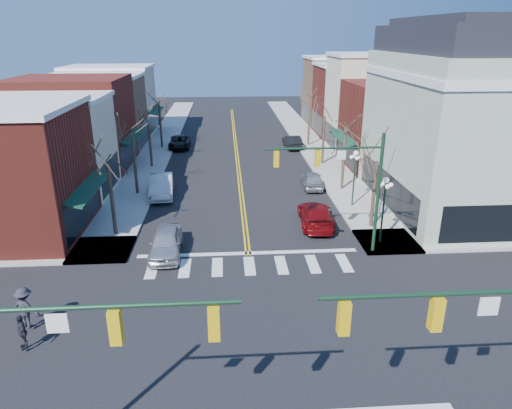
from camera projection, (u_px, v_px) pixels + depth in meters
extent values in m
plane|color=black|center=(257.00, 334.00, 19.77)|extent=(160.00, 160.00, 0.00)
cube|color=#9E9B93|center=(135.00, 190.00, 37.87)|extent=(3.50, 70.00, 0.15)
cube|color=#9E9B93|center=(343.00, 185.00, 38.99)|extent=(3.50, 70.00, 0.15)
cube|color=beige|center=(43.00, 149.00, 35.69)|extent=(10.00, 7.00, 7.50)
cube|color=maroon|center=(73.00, 124.00, 42.99)|extent=(10.00, 9.00, 8.50)
cube|color=#8B694D|center=(96.00, 113.00, 50.82)|extent=(10.00, 7.50, 7.80)
cube|color=beige|center=(112.00, 102.00, 57.99)|extent=(10.00, 8.00, 8.20)
cube|color=maroon|center=(400.00, 126.00, 43.41)|extent=(10.00, 8.50, 8.00)
cube|color=beige|center=(376.00, 104.00, 50.30)|extent=(10.00, 7.00, 10.00)
cube|color=maroon|center=(357.00, 101.00, 57.57)|extent=(10.00, 8.00, 8.50)
cube|color=#8B694D|center=(341.00, 92.00, 64.95)|extent=(10.00, 8.00, 9.00)
cube|color=#ACB8A0|center=(474.00, 134.00, 32.44)|extent=(12.00, 14.00, 11.00)
cube|color=white|center=(484.00, 75.00, 31.00)|extent=(12.25, 14.25, 0.50)
cube|color=black|center=(490.00, 39.00, 30.19)|extent=(11.40, 13.40, 1.80)
cube|color=black|center=(493.00, 21.00, 29.80)|extent=(9.80, 11.80, 0.60)
cylinder|color=#14331E|center=(98.00, 307.00, 10.35)|extent=(6.50, 0.12, 0.12)
cube|color=gold|center=(116.00, 327.00, 10.56)|extent=(0.28, 0.28, 0.90)
cube|color=gold|center=(214.00, 323.00, 10.71)|extent=(0.28, 0.28, 0.90)
cylinder|color=#14331E|center=(453.00, 294.00, 10.88)|extent=(6.50, 0.12, 0.12)
cube|color=gold|center=(436.00, 314.00, 11.05)|extent=(0.28, 0.28, 0.90)
cube|color=gold|center=(344.00, 317.00, 10.90)|extent=(0.28, 0.28, 0.90)
cylinder|color=#14331E|center=(378.00, 196.00, 25.89)|extent=(0.20, 0.20, 7.20)
cylinder|color=#14331E|center=(324.00, 148.00, 24.70)|extent=(6.50, 0.12, 0.12)
cube|color=gold|center=(318.00, 158.00, 24.87)|extent=(0.28, 0.28, 0.90)
cube|color=gold|center=(276.00, 159.00, 24.73)|extent=(0.28, 0.28, 0.90)
cylinder|color=#14331E|center=(383.00, 214.00, 27.53)|extent=(0.12, 0.12, 4.00)
sphere|color=white|center=(386.00, 180.00, 26.78)|extent=(0.36, 0.36, 0.36)
cylinder|color=#14331E|center=(354.00, 182.00, 33.60)|extent=(0.12, 0.12, 4.00)
sphere|color=white|center=(356.00, 153.00, 32.85)|extent=(0.36, 0.36, 0.36)
cylinder|color=#382B21|center=(112.00, 200.00, 28.68)|extent=(0.24, 0.24, 4.76)
cylinder|color=#382B21|center=(135.00, 164.00, 36.10)|extent=(0.24, 0.24, 5.04)
cylinder|color=#382B21|center=(150.00, 144.00, 43.66)|extent=(0.24, 0.24, 4.55)
cylinder|color=#382B21|center=(161.00, 127.00, 51.08)|extent=(0.24, 0.24, 4.90)
cylinder|color=#382B21|center=(374.00, 196.00, 29.77)|extent=(0.24, 0.24, 4.62)
cylinder|color=#382B21|center=(344.00, 160.00, 37.15)|extent=(0.24, 0.24, 5.18)
cylinder|color=#382B21|center=(323.00, 140.00, 44.68)|extent=(0.24, 0.24, 4.83)
cylinder|color=#382B21|center=(309.00, 125.00, 52.13)|extent=(0.24, 0.24, 4.97)
imported|color=#BABABF|center=(166.00, 243.00, 26.67)|extent=(1.87, 4.49, 1.52)
imported|color=silver|center=(161.00, 186.00, 36.41)|extent=(2.24, 5.21, 1.67)
imported|color=black|center=(180.00, 142.00, 51.79)|extent=(2.31, 4.90, 1.35)
imported|color=maroon|center=(316.00, 215.00, 30.82)|extent=(2.43, 5.31, 1.50)
imported|color=#ACACB0|center=(312.00, 180.00, 38.41)|extent=(1.89, 4.18, 1.39)
imported|color=black|center=(292.00, 142.00, 51.73)|extent=(1.87, 4.52, 1.46)
imported|color=black|center=(22.00, 332.00, 18.45)|extent=(0.82, 0.94, 1.52)
imported|color=#22222A|center=(25.00, 308.00, 19.72)|extent=(1.39, 1.06, 1.91)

